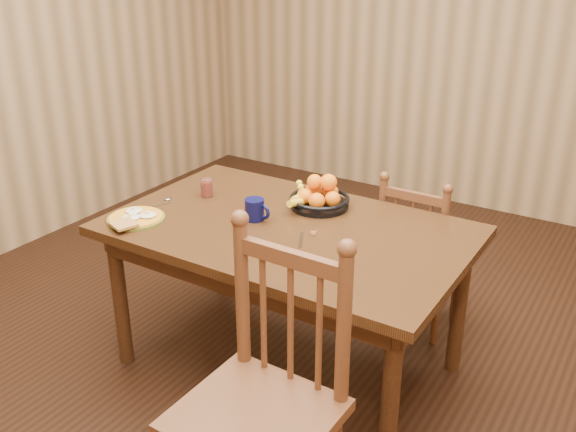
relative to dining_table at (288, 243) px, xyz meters
The scene contains 10 objects.
room 0.68m from the dining_table, ahead, with size 4.52×5.02×2.72m.
dining_table is the anchor object (origin of this frame).
chair_far 0.81m from the dining_table, 59.95° to the left, with size 0.39×0.38×0.87m.
chair_near 0.94m from the dining_table, 63.04° to the right, with size 0.50×0.48×1.09m.
breakfast_plate 0.71m from the dining_table, 153.33° to the right, with size 0.26×0.30×0.04m.
fork 0.17m from the dining_table, 27.86° to the right, with size 0.08×0.18×0.00m.
spoon 0.68m from the dining_table, behind, with size 0.06×0.15×0.01m.
coffee_mug 0.21m from the dining_table, behind, with size 0.13×0.09×0.10m.
juice_glass 0.56m from the dining_table, behind, with size 0.06×0.06×0.09m.
fruit_bowl 0.30m from the dining_table, 89.34° to the left, with size 0.32×0.32×0.17m.
Camera 1 is at (1.39, -2.22, 1.95)m, focal length 40.00 mm.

